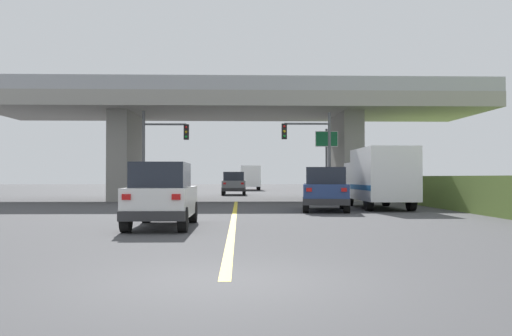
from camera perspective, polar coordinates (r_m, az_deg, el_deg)
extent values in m
plane|color=#424244|center=(37.58, -2.06, -3.35)|extent=(160.00, 160.00, 0.00)
cube|color=gray|center=(37.86, -2.05, 6.36)|extent=(33.24, 9.31, 0.95)
cube|color=gray|center=(38.39, -13.50, 1.14)|extent=(1.31, 5.58, 5.92)
cube|color=gray|center=(38.30, 9.42, 1.13)|extent=(1.31, 5.58, 5.92)
cube|color=#9EA0A5|center=(33.54, -2.10, 8.91)|extent=(33.24, 0.20, 0.90)
cube|color=#9EA0A5|center=(42.44, -2.01, 6.83)|extent=(33.24, 0.20, 0.90)
cube|color=yellow|center=(21.47, -2.32, -5.15)|extent=(0.20, 26.41, 0.01)
cube|color=silver|center=(17.41, -9.73, -3.46)|extent=(1.81, 4.46, 0.90)
cube|color=#1E232D|center=(17.06, -9.88, -0.72)|extent=(1.59, 2.46, 0.76)
cube|color=#2D2D30|center=(15.27, -10.88, -4.97)|extent=(1.84, 0.20, 0.28)
cube|color=red|center=(15.30, -13.43, -2.97)|extent=(0.24, 0.06, 0.16)
cube|color=red|center=(15.08, -8.37, -3.01)|extent=(0.24, 0.06, 0.16)
cylinder|color=black|center=(19.22, -11.41, -4.56)|extent=(0.26, 0.72, 0.72)
cylinder|color=black|center=(19.01, -6.61, -4.61)|extent=(0.26, 0.72, 0.72)
cylinder|color=black|center=(15.92, -13.47, -5.30)|extent=(0.26, 0.72, 0.72)
cylinder|color=black|center=(15.67, -7.67, -5.39)|extent=(0.26, 0.72, 0.72)
cube|color=navy|center=(25.74, 7.26, -2.65)|extent=(2.56, 4.75, 0.90)
cube|color=#1E232D|center=(25.39, 7.27, -0.80)|extent=(2.05, 2.70, 0.76)
cube|color=#2D2D30|center=(23.54, 7.39, -3.56)|extent=(2.03, 0.46, 0.28)
cube|color=red|center=(23.44, 5.58, -2.28)|extent=(0.25, 0.09, 0.16)
cube|color=red|center=(23.48, 9.21, -2.27)|extent=(0.25, 0.09, 0.16)
cylinder|color=black|center=(27.47, 5.31, -3.48)|extent=(0.35, 0.75, 0.72)
cylinder|color=black|center=(27.51, 9.03, -3.47)|extent=(0.35, 0.75, 0.72)
cylinder|color=black|center=(24.04, 5.24, -3.85)|extent=(0.35, 0.75, 0.72)
cylinder|color=black|center=(24.08, 9.48, -3.83)|extent=(0.35, 0.75, 0.72)
cube|color=silver|center=(30.28, 11.60, -1.26)|extent=(2.20, 2.00, 1.90)
cube|color=white|center=(27.11, 13.19, -0.64)|extent=(2.31, 4.54, 2.53)
cube|color=#195999|center=(27.11, 13.20, -1.97)|extent=(2.33, 4.45, 0.24)
cylinder|color=black|center=(30.09, 9.75, -3.08)|extent=(0.30, 0.90, 0.90)
cylinder|color=black|center=(30.55, 13.44, -3.04)|extent=(0.30, 0.90, 0.90)
cylinder|color=black|center=(25.79, 11.70, -3.43)|extent=(0.30, 0.90, 0.90)
cylinder|color=black|center=(26.32, 15.95, -3.36)|extent=(0.30, 0.90, 0.90)
cube|color=slate|center=(48.20, -2.34, -1.86)|extent=(2.00, 4.74, 0.90)
cube|color=#1E232D|center=(47.84, -2.34, -0.87)|extent=(1.76, 2.61, 0.76)
cube|color=#2D2D30|center=(45.88, -2.37, -2.29)|extent=(2.04, 0.20, 0.28)
cube|color=red|center=(45.82, -3.31, -1.63)|extent=(0.24, 0.06, 0.16)
cube|color=red|center=(45.80, -1.43, -1.63)|extent=(0.24, 0.06, 0.16)
cylinder|color=black|center=(50.05, -3.35, -2.34)|extent=(0.26, 0.72, 0.72)
cylinder|color=black|center=(50.03, -1.29, -2.34)|extent=(0.26, 0.72, 0.72)
cylinder|color=black|center=(46.41, -3.48, -2.45)|extent=(0.26, 0.72, 0.72)
cylinder|color=black|center=(46.39, -1.25, -2.45)|extent=(0.26, 0.72, 0.72)
cylinder|color=#56595E|center=(33.93, 7.70, 1.10)|extent=(0.18, 0.18, 5.57)
cylinder|color=#56595E|center=(33.87, 5.34, 4.64)|extent=(2.80, 0.12, 0.12)
cube|color=black|center=(33.68, 2.97, 3.84)|extent=(0.32, 0.26, 0.96)
sphere|color=red|center=(33.56, 2.99, 4.38)|extent=(0.16, 0.16, 0.16)
sphere|color=gold|center=(33.53, 3.00, 3.87)|extent=(0.16, 0.16, 0.16)
sphere|color=green|center=(33.51, 3.00, 3.35)|extent=(0.16, 0.16, 0.16)
cylinder|color=#56595E|center=(34.59, -11.69, 1.18)|extent=(0.18, 0.18, 5.70)
cylinder|color=#56595E|center=(34.52, -9.50, 4.53)|extent=(2.66, 0.12, 0.12)
cube|color=black|center=(34.32, -7.30, 3.75)|extent=(0.32, 0.26, 0.96)
sphere|color=red|center=(34.20, -7.33, 4.27)|extent=(0.16, 0.16, 0.16)
sphere|color=gold|center=(34.17, -7.33, 3.77)|extent=(0.16, 0.16, 0.16)
sphere|color=green|center=(34.15, -7.33, 3.27)|extent=(0.16, 0.16, 0.16)
cylinder|color=#56595E|center=(35.66, 7.40, 0.31)|extent=(0.14, 0.14, 4.71)
cube|color=#146638|center=(35.67, 7.41, 3.04)|extent=(1.39, 0.08, 0.92)
cube|color=white|center=(35.67, 7.41, 3.04)|extent=(1.47, 0.04, 1.00)
cube|color=red|center=(68.67, -0.65, -1.10)|extent=(2.20, 2.00, 1.90)
cube|color=white|center=(65.19, -0.60, -0.86)|extent=(2.31, 4.97, 2.46)
cube|color=#197F4C|center=(65.19, -0.60, -1.40)|extent=(2.33, 4.87, 0.24)
cylinder|color=black|center=(68.67, -1.49, -1.89)|extent=(0.30, 0.90, 0.90)
cylinder|color=black|center=(68.71, 0.18, -1.89)|extent=(0.30, 0.90, 0.90)
cylinder|color=black|center=(63.95, -1.47, -1.96)|extent=(0.30, 0.90, 0.90)
cylinder|color=black|center=(63.99, 0.32, -1.96)|extent=(0.30, 0.90, 0.90)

